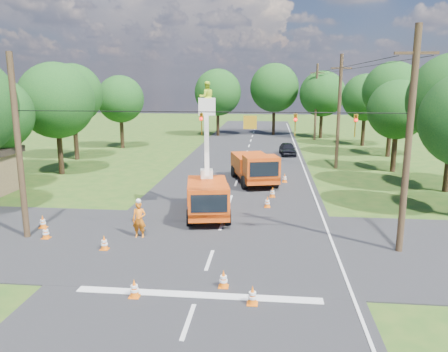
# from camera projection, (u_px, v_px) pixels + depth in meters

# --- Properties ---
(ground) EXTENTS (140.00, 140.00, 0.00)m
(ground) POSITION_uv_depth(u_px,v_px,m) (241.00, 170.00, 38.40)
(ground) COLOR #275018
(ground) RESTS_ON ground
(road_main) EXTENTS (12.00, 100.00, 0.06)m
(road_main) POSITION_uv_depth(u_px,v_px,m) (241.00, 170.00, 38.40)
(road_main) COLOR black
(road_main) RESTS_ON ground
(road_cross) EXTENTS (56.00, 10.00, 0.07)m
(road_cross) POSITION_uv_depth(u_px,v_px,m) (215.00, 244.00, 20.90)
(road_cross) COLOR black
(road_cross) RESTS_ON ground
(stop_bar) EXTENTS (9.00, 0.45, 0.02)m
(stop_bar) POSITION_uv_depth(u_px,v_px,m) (197.00, 296.00, 15.84)
(stop_bar) COLOR silver
(stop_bar) RESTS_ON ground
(edge_line) EXTENTS (0.12, 90.00, 0.02)m
(edge_line) POSITION_uv_depth(u_px,v_px,m) (305.00, 172.00, 37.83)
(edge_line) COLOR silver
(edge_line) RESTS_ON ground
(bucket_truck) EXTENTS (3.16, 6.21, 7.66)m
(bucket_truck) POSITION_uv_depth(u_px,v_px,m) (208.00, 189.00, 25.02)
(bucket_truck) COLOR #D7500F
(bucket_truck) RESTS_ON ground
(second_truck) EXTENTS (4.03, 6.93, 2.45)m
(second_truck) POSITION_uv_depth(u_px,v_px,m) (254.00, 167.00, 33.28)
(second_truck) COLOR #D7500F
(second_truck) RESTS_ON ground
(ground_worker) EXTENTS (0.70, 0.47, 1.88)m
(ground_worker) POSITION_uv_depth(u_px,v_px,m) (139.00, 220.00, 21.61)
(ground_worker) COLOR orange
(ground_worker) RESTS_ON ground
(distant_car) EXTENTS (1.90, 4.02, 1.33)m
(distant_car) POSITION_uv_depth(u_px,v_px,m) (288.00, 149.00, 46.38)
(distant_car) COLOR black
(distant_car) RESTS_ON ground
(traffic_cone_0) EXTENTS (0.38, 0.38, 0.71)m
(traffic_cone_0) POSITION_uv_depth(u_px,v_px,m) (134.00, 288.00, 15.66)
(traffic_cone_0) COLOR orange
(traffic_cone_0) RESTS_ON ground
(traffic_cone_1) EXTENTS (0.38, 0.38, 0.71)m
(traffic_cone_1) POSITION_uv_depth(u_px,v_px,m) (252.00, 295.00, 15.15)
(traffic_cone_1) COLOR orange
(traffic_cone_1) RESTS_ON ground
(traffic_cone_2) EXTENTS (0.38, 0.38, 0.71)m
(traffic_cone_2) POSITION_uv_depth(u_px,v_px,m) (267.00, 202.00, 26.96)
(traffic_cone_2) COLOR orange
(traffic_cone_2) RESTS_ON ground
(traffic_cone_3) EXTENTS (0.38, 0.38, 0.71)m
(traffic_cone_3) POSITION_uv_depth(u_px,v_px,m) (272.00, 192.00, 29.37)
(traffic_cone_3) COLOR orange
(traffic_cone_3) RESTS_ON ground
(traffic_cone_4) EXTENTS (0.38, 0.38, 0.71)m
(traffic_cone_4) POSITION_uv_depth(u_px,v_px,m) (104.00, 243.00, 20.12)
(traffic_cone_4) COLOR orange
(traffic_cone_4) RESTS_ON ground
(traffic_cone_5) EXTENTS (0.38, 0.38, 0.71)m
(traffic_cone_5) POSITION_uv_depth(u_px,v_px,m) (46.00, 232.00, 21.57)
(traffic_cone_5) COLOR orange
(traffic_cone_5) RESTS_ON ground
(traffic_cone_6) EXTENTS (0.38, 0.38, 0.71)m
(traffic_cone_6) POSITION_uv_depth(u_px,v_px,m) (43.00, 222.00, 23.13)
(traffic_cone_6) COLOR orange
(traffic_cone_6) RESTS_ON ground
(traffic_cone_7) EXTENTS (0.38, 0.38, 0.71)m
(traffic_cone_7) POSITION_uv_depth(u_px,v_px,m) (285.00, 178.00, 33.73)
(traffic_cone_7) COLOR orange
(traffic_cone_7) RESTS_ON ground
(traffic_cone_8) EXTENTS (0.38, 0.38, 0.71)m
(traffic_cone_8) POSITION_uv_depth(u_px,v_px,m) (223.00, 279.00, 16.42)
(traffic_cone_8) COLOR orange
(traffic_cone_8) RESTS_ON ground
(pole_right_near) EXTENTS (1.80, 0.30, 10.00)m
(pole_right_near) POSITION_uv_depth(u_px,v_px,m) (409.00, 141.00, 18.95)
(pole_right_near) COLOR #4C3823
(pole_right_near) RESTS_ON ground
(pole_right_mid) EXTENTS (1.80, 0.30, 10.00)m
(pole_right_mid) POSITION_uv_depth(u_px,v_px,m) (339.00, 111.00, 38.40)
(pole_right_mid) COLOR #4C3823
(pole_right_mid) RESTS_ON ground
(pole_right_far) EXTENTS (1.80, 0.30, 10.00)m
(pole_right_far) POSITION_uv_depth(u_px,v_px,m) (316.00, 101.00, 57.84)
(pole_right_far) COLOR #4C3823
(pole_right_far) RESTS_ON ground
(pole_left) EXTENTS (0.30, 0.30, 9.00)m
(pole_left) POSITION_uv_depth(u_px,v_px,m) (19.00, 148.00, 20.93)
(pole_left) COLOR #4C3823
(pole_left) RESTS_ON ground
(signal_span) EXTENTS (18.00, 0.29, 1.07)m
(signal_span) POSITION_uv_depth(u_px,v_px,m) (264.00, 122.00, 19.43)
(signal_span) COLOR black
(signal_span) RESTS_ON ground
(tree_left_d) EXTENTS (6.20, 6.20, 9.24)m
(tree_left_d) POSITION_uv_depth(u_px,v_px,m) (56.00, 101.00, 35.73)
(tree_left_d) COLOR #382616
(tree_left_d) RESTS_ON ground
(tree_left_e) EXTENTS (5.80, 5.80, 9.41)m
(tree_left_e) POSITION_uv_depth(u_px,v_px,m) (73.00, 94.00, 42.65)
(tree_left_e) COLOR #382616
(tree_left_e) RESTS_ON ground
(tree_left_f) EXTENTS (5.40, 5.40, 8.40)m
(tree_left_f) POSITION_uv_depth(u_px,v_px,m) (120.00, 99.00, 50.39)
(tree_left_f) COLOR #382616
(tree_left_f) RESTS_ON ground
(tree_right_c) EXTENTS (5.00, 5.00, 7.83)m
(tree_right_c) POSITION_uv_depth(u_px,v_px,m) (397.00, 110.00, 36.90)
(tree_right_c) COLOR #382616
(tree_right_c) RESTS_ON ground
(tree_right_d) EXTENTS (6.00, 6.00, 9.70)m
(tree_right_d) POSITION_uv_depth(u_px,v_px,m) (393.00, 92.00, 44.23)
(tree_right_d) COLOR #382616
(tree_right_d) RESTS_ON ground
(tree_right_e) EXTENTS (5.60, 5.60, 8.63)m
(tree_right_e) POSITION_uv_depth(u_px,v_px,m) (365.00, 98.00, 52.29)
(tree_right_e) COLOR #382616
(tree_right_e) RESTS_ON ground
(tree_far_a) EXTENTS (6.60, 6.60, 9.50)m
(tree_far_a) POSITION_uv_depth(u_px,v_px,m) (218.00, 92.00, 61.92)
(tree_far_a) COLOR #382616
(tree_far_a) RESTS_ON ground
(tree_far_b) EXTENTS (7.00, 7.00, 10.32)m
(tree_far_b) POSITION_uv_depth(u_px,v_px,m) (274.00, 88.00, 62.91)
(tree_far_b) COLOR #382616
(tree_far_b) RESTS_ON ground
(tree_far_c) EXTENTS (6.20, 6.20, 9.18)m
(tree_far_c) POSITION_uv_depth(u_px,v_px,m) (322.00, 94.00, 59.48)
(tree_far_c) COLOR #382616
(tree_far_c) RESTS_ON ground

